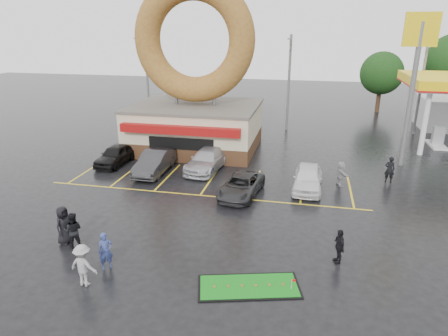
% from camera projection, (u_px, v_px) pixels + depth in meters
% --- Properties ---
extents(ground, '(120.00, 120.00, 0.00)m').
position_uv_depth(ground, '(183.00, 220.00, 21.12)').
color(ground, black).
rests_on(ground, ground).
extents(donut_shop, '(10.20, 8.70, 13.50)m').
position_uv_depth(donut_shop, '(195.00, 95.00, 32.16)').
color(donut_shop, '#472B19').
rests_on(donut_shop, ground).
extents(shell_sign, '(2.20, 0.36, 10.60)m').
position_uv_depth(shell_sign, '(416.00, 62.00, 27.09)').
color(shell_sign, slate).
rests_on(shell_sign, ground).
extents(streetlight_left, '(0.40, 2.21, 9.00)m').
position_uv_depth(streetlight_left, '(147.00, 78.00, 39.85)').
color(streetlight_left, slate).
rests_on(streetlight_left, ground).
extents(streetlight_mid, '(0.40, 2.21, 9.00)m').
position_uv_depth(streetlight_mid, '(289.00, 81.00, 37.97)').
color(streetlight_mid, slate).
rests_on(streetlight_mid, ground).
extents(streetlight_right, '(0.40, 2.21, 9.00)m').
position_uv_depth(streetlight_right, '(422.00, 83.00, 36.49)').
color(streetlight_right, slate).
rests_on(streetlight_right, ground).
extents(tree_far_d, '(4.90, 4.90, 7.00)m').
position_uv_depth(tree_far_d, '(382.00, 73.00, 46.25)').
color(tree_far_d, '#332114').
rests_on(tree_far_d, ground).
extents(car_black, '(1.91, 4.29, 1.43)m').
position_uv_depth(car_black, '(116.00, 155.00, 29.52)').
color(car_black, black).
rests_on(car_black, ground).
extents(car_dgrey, '(1.66, 4.72, 1.55)m').
position_uv_depth(car_dgrey, '(155.00, 162.00, 27.75)').
color(car_dgrey, '#2B2A2C').
rests_on(car_dgrey, ground).
extents(car_silver, '(2.64, 5.27, 1.47)m').
position_uv_depth(car_silver, '(207.00, 160.00, 28.39)').
color(car_silver, '#B4B4B9').
rests_on(car_silver, ground).
extents(car_grey, '(2.61, 4.65, 1.23)m').
position_uv_depth(car_grey, '(241.00, 186.00, 24.07)').
color(car_grey, '#29292B').
rests_on(car_grey, ground).
extents(car_white, '(1.87, 4.40, 1.48)m').
position_uv_depth(car_white, '(308.00, 178.00, 24.94)').
color(car_white, silver).
rests_on(car_white, ground).
extents(person_blue, '(0.72, 0.69, 1.66)m').
position_uv_depth(person_blue, '(106.00, 251.00, 16.69)').
color(person_blue, navy).
rests_on(person_blue, ground).
extents(person_blackjkt, '(1.01, 0.89, 1.74)m').
position_uv_depth(person_blackjkt, '(73.00, 230.00, 18.30)').
color(person_blackjkt, black).
rests_on(person_blackjkt, ground).
extents(person_hoodie, '(1.20, 0.77, 1.77)m').
position_uv_depth(person_hoodie, '(83.00, 265.00, 15.60)').
color(person_hoodie, gray).
rests_on(person_hoodie, ground).
extents(person_bystander, '(0.77, 1.01, 1.87)m').
position_uv_depth(person_bystander, '(64.00, 225.00, 18.64)').
color(person_bystander, black).
rests_on(person_bystander, ground).
extents(person_cameraman, '(0.64, 0.99, 1.57)m').
position_uv_depth(person_cameraman, '(339.00, 246.00, 17.16)').
color(person_cameraman, black).
rests_on(person_cameraman, ground).
extents(person_walker_near, '(0.97, 1.56, 1.61)m').
position_uv_depth(person_walker_near, '(341.00, 173.00, 25.54)').
color(person_walker_near, '#98989B').
rests_on(person_walker_near, ground).
extents(person_walker_far, '(0.64, 0.42, 1.75)m').
position_uv_depth(person_walker_far, '(390.00, 169.00, 26.03)').
color(person_walker_far, black).
rests_on(person_walker_far, ground).
extents(dumpster, '(1.96, 1.46, 1.30)m').
position_uv_depth(dumpster, '(147.00, 137.00, 34.54)').
color(dumpster, '#1D491C').
rests_on(dumpster, ground).
extents(putting_green, '(4.31, 2.71, 0.50)m').
position_uv_depth(putting_green, '(249.00, 286.00, 15.72)').
color(putting_green, black).
rests_on(putting_green, ground).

